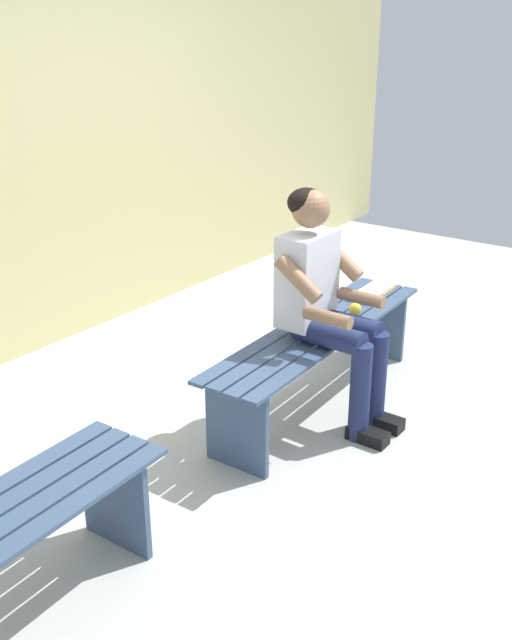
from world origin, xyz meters
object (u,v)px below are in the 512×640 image
at_px(person_seated, 326,298).
at_px(book_open, 372,292).
at_px(apple, 355,309).
at_px(bench_near, 319,346).

distance_m(person_seated, book_open, 0.83).
distance_m(apple, book_open, 0.40).
xyz_separation_m(person_seated, book_open, (-0.79, -0.13, -0.22)).
bearing_deg(apple, bench_near, -12.44).
relative_size(apple, book_open, 0.18).
height_order(bench_near, apple, apple).
bearing_deg(bench_near, apple, 167.56).
relative_size(person_seated, apple, 17.02).
bearing_deg(bench_near, book_open, -177.55).
bearing_deg(book_open, bench_near, 0.34).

